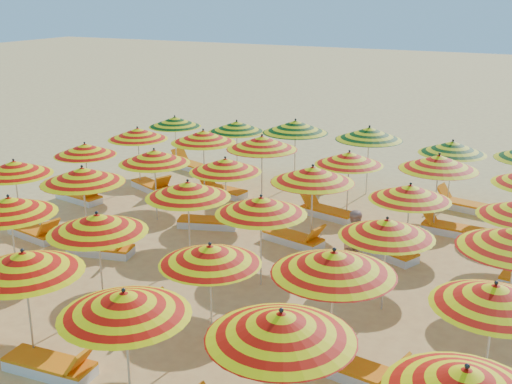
% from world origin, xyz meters
% --- Properties ---
extents(ground, '(120.00, 120.00, 0.00)m').
position_xyz_m(ground, '(0.00, 0.00, 0.00)').
color(ground, '#F1C36B').
rests_on(ground, ground).
extents(umbrella_2, '(2.63, 2.63, 2.24)m').
position_xyz_m(umbrella_2, '(-1.33, -6.09, 1.97)').
color(umbrella_2, silver).
rests_on(umbrella_2, ground).
extents(umbrella_3, '(2.55, 2.55, 2.22)m').
position_xyz_m(umbrella_3, '(1.20, -6.52, 1.95)').
color(umbrella_3, silver).
rests_on(umbrella_3, ground).
extents(umbrella_4, '(2.80, 2.80, 2.33)m').
position_xyz_m(umbrella_4, '(3.73, -6.23, 2.05)').
color(umbrella_4, silver).
rests_on(umbrella_4, ground).
extents(umbrella_5, '(2.17, 2.17, 2.19)m').
position_xyz_m(umbrella_5, '(6.27, -6.29, 1.93)').
color(umbrella_5, silver).
rests_on(umbrella_5, ground).
extents(umbrella_7, '(2.79, 2.79, 2.23)m').
position_xyz_m(umbrella_7, '(-4.00, -3.89, 1.96)').
color(umbrella_7, silver).
rests_on(umbrella_7, ground).
extents(umbrella_8, '(2.77, 2.77, 2.22)m').
position_xyz_m(umbrella_8, '(-1.50, -3.89, 1.96)').
color(umbrella_8, silver).
rests_on(umbrella_8, ground).
extents(umbrella_9, '(2.43, 2.43, 2.08)m').
position_xyz_m(umbrella_9, '(1.28, -4.03, 1.83)').
color(umbrella_9, silver).
rests_on(umbrella_9, ground).
extents(umbrella_10, '(2.51, 2.51, 2.35)m').
position_xyz_m(umbrella_10, '(3.66, -3.85, 2.07)').
color(umbrella_10, silver).
rests_on(umbrella_10, ground).
extents(umbrella_11, '(2.71, 2.71, 2.17)m').
position_xyz_m(umbrella_11, '(6.30, -3.60, 1.91)').
color(umbrella_11, silver).
rests_on(umbrella_11, ground).
extents(umbrella_12, '(2.13, 2.13, 2.18)m').
position_xyz_m(umbrella_12, '(-6.46, -1.39, 1.92)').
color(umbrella_12, silver).
rests_on(umbrella_12, ground).
extents(umbrella_13, '(2.22, 2.22, 2.30)m').
position_xyz_m(umbrella_13, '(-4.03, -1.41, 2.03)').
color(umbrella_13, silver).
rests_on(umbrella_13, ground).
extents(umbrella_14, '(2.27, 2.27, 2.22)m').
position_xyz_m(umbrella_14, '(-1.08, -1.05, 1.95)').
color(umbrella_14, silver).
rests_on(umbrella_14, ground).
extents(umbrella_15, '(2.51, 2.51, 2.22)m').
position_xyz_m(umbrella_15, '(1.04, -1.35, 1.96)').
color(umbrella_15, silver).
rests_on(umbrella_15, ground).
extents(umbrella_16, '(2.49, 2.49, 2.13)m').
position_xyz_m(umbrella_16, '(3.91, -1.28, 1.87)').
color(umbrella_16, silver).
rests_on(umbrella_16, ground).
extents(umbrella_18, '(2.23, 2.23, 2.06)m').
position_xyz_m(umbrella_18, '(-6.44, 1.46, 1.81)').
color(umbrella_18, silver).
rests_on(umbrella_18, ground).
extents(umbrella_19, '(2.52, 2.52, 2.21)m').
position_xyz_m(umbrella_19, '(-3.67, 1.25, 1.95)').
color(umbrella_19, silver).
rests_on(umbrella_19, ground).
extents(umbrella_20, '(2.59, 2.59, 2.16)m').
position_xyz_m(umbrella_20, '(-1.45, 1.49, 1.90)').
color(umbrella_20, silver).
rests_on(umbrella_20, ground).
extents(umbrella_21, '(2.62, 2.62, 2.32)m').
position_xyz_m(umbrella_21, '(1.27, 1.23, 2.04)').
color(umbrella_21, silver).
rests_on(umbrella_21, ground).
extents(umbrella_22, '(2.50, 2.50, 2.13)m').
position_xyz_m(umbrella_22, '(3.76, 1.36, 1.87)').
color(umbrella_22, silver).
rests_on(umbrella_22, ground).
extents(umbrella_24, '(2.70, 2.70, 2.16)m').
position_xyz_m(umbrella_24, '(-6.10, 3.74, 1.90)').
color(umbrella_24, silver).
rests_on(umbrella_24, ground).
extents(umbrella_25, '(2.78, 2.78, 2.27)m').
position_xyz_m(umbrella_25, '(-3.64, 3.97, 2.00)').
color(umbrella_25, silver).
rests_on(umbrella_25, ground).
extents(umbrella_26, '(2.79, 2.79, 2.35)m').
position_xyz_m(umbrella_26, '(-1.42, 3.78, 2.07)').
color(umbrella_26, silver).
rests_on(umbrella_26, ground).
extents(umbrella_27, '(2.42, 2.42, 2.14)m').
position_xyz_m(umbrella_27, '(1.39, 3.83, 1.88)').
color(umbrella_27, silver).
rests_on(umbrella_27, ground).
extents(umbrella_28, '(2.34, 2.34, 2.32)m').
position_xyz_m(umbrella_28, '(3.93, 3.91, 2.04)').
color(umbrella_28, silver).
rests_on(umbrella_28, ground).
extents(umbrella_30, '(2.59, 2.59, 2.09)m').
position_xyz_m(umbrella_30, '(-6.28, 6.30, 1.84)').
color(umbrella_30, silver).
rests_on(umbrella_30, ground).
extents(umbrella_31, '(2.41, 2.41, 2.18)m').
position_xyz_m(umbrella_31, '(-3.60, 6.22, 1.92)').
color(umbrella_31, silver).
rests_on(umbrella_31, ground).
extents(umbrella_32, '(2.59, 2.59, 2.39)m').
position_xyz_m(umbrella_32, '(-1.37, 6.29, 2.11)').
color(umbrella_32, silver).
rests_on(umbrella_32, ground).
extents(umbrella_33, '(2.88, 2.88, 2.36)m').
position_xyz_m(umbrella_33, '(1.18, 6.50, 2.07)').
color(umbrella_33, silver).
rests_on(umbrella_33, ground).
extents(umbrella_34, '(2.40, 2.40, 2.20)m').
position_xyz_m(umbrella_34, '(3.88, 6.31, 1.94)').
color(umbrella_34, silver).
rests_on(umbrella_34, ground).
extents(lounger_1, '(1.77, 0.71, 0.69)m').
position_xyz_m(lounger_1, '(-0.73, -6.27, 0.15)').
color(lounger_1, white).
rests_on(lounger_1, ground).
extents(lounger_5, '(1.74, 0.61, 0.69)m').
position_xyz_m(lounger_5, '(-4.51, -3.97, 0.15)').
color(lounger_5, white).
rests_on(lounger_5, ground).
extents(lounger_6, '(1.77, 0.72, 0.69)m').
position_xyz_m(lounger_6, '(-0.91, -3.96, 0.15)').
color(lounger_6, white).
rests_on(lounger_6, ground).
extents(lounger_7, '(1.80, 0.81, 0.69)m').
position_xyz_m(lounger_7, '(4.26, -4.01, 0.15)').
color(lounger_7, white).
rests_on(lounger_7, ground).
extents(lounger_8, '(1.81, 0.89, 0.69)m').
position_xyz_m(lounger_8, '(-5.86, -1.47, 0.15)').
color(lounger_8, white).
rests_on(lounger_8, ground).
extents(lounger_9, '(1.82, 0.93, 0.69)m').
position_xyz_m(lounger_9, '(-3.44, -1.57, 0.15)').
color(lounger_9, white).
rests_on(lounger_9, ground).
extents(lounger_10, '(1.81, 0.88, 0.69)m').
position_xyz_m(lounger_10, '(-6.94, 1.59, 0.15)').
color(lounger_10, white).
rests_on(lounger_10, ground).
extents(lounger_11, '(1.83, 1.08, 0.69)m').
position_xyz_m(lounger_11, '(-1.95, 1.40, 0.15)').
color(lounger_11, white).
rests_on(lounger_11, ground).
extents(lounger_12, '(1.82, 0.96, 0.69)m').
position_xyz_m(lounger_12, '(0.76, 1.31, 0.15)').
color(lounger_12, white).
rests_on(lounger_12, ground).
extents(lounger_13, '(1.82, 1.25, 0.69)m').
position_xyz_m(lounger_13, '(3.16, 1.62, 0.15)').
color(lounger_13, white).
rests_on(lounger_13, ground).
extents(lounger_15, '(1.82, 1.22, 0.69)m').
position_xyz_m(lounger_15, '(-5.50, 3.58, 0.15)').
color(lounger_15, white).
rests_on(lounger_15, ground).
extents(lounger_16, '(1.80, 0.86, 0.69)m').
position_xyz_m(lounger_16, '(-3.14, 4.21, 0.15)').
color(lounger_16, white).
rests_on(lounger_16, ground).
extents(lounger_17, '(1.82, 0.97, 0.69)m').
position_xyz_m(lounger_17, '(0.79, 3.75, 0.15)').
color(lounger_17, white).
rests_on(lounger_17, ground).
extents(lounger_18, '(1.77, 0.72, 0.69)m').
position_xyz_m(lounger_18, '(4.43, 3.95, 0.15)').
color(lounger_18, white).
rests_on(lounger_18, ground).
extents(lounger_20, '(1.83, 1.14, 0.69)m').
position_xyz_m(lounger_20, '(-5.77, 6.49, 0.15)').
color(lounger_20, white).
rests_on(lounger_20, ground).
extents(lounger_21, '(1.82, 1.01, 0.69)m').
position_xyz_m(lounger_21, '(-0.77, 6.30, 0.15)').
color(lounger_21, white).
rests_on(lounger_21, ground).
extents(lounger_22, '(1.81, 0.91, 0.69)m').
position_xyz_m(lounger_22, '(4.39, 6.25, 0.15)').
color(lounger_22, white).
rests_on(lounger_22, ground).
extents(beachgoer_b, '(0.94, 0.98, 1.59)m').
position_xyz_m(beachgoer_b, '(2.79, 0.30, 0.79)').
color(beachgoer_b, tan).
rests_on(beachgoer_b, ground).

